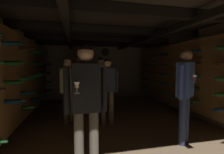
# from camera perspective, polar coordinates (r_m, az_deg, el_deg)

# --- Properties ---
(ground_plane) EXTENTS (8.40, 8.40, 0.00)m
(ground_plane) POSITION_cam_1_polar(r_m,az_deg,el_deg) (4.20, 0.43, -15.60)
(ground_plane) COLOR #8C7051
(room_shell) EXTENTS (4.72, 6.52, 2.41)m
(room_shell) POSITION_cam_1_polar(r_m,az_deg,el_deg) (4.22, -0.38, 4.14)
(room_shell) COLOR gray
(room_shell) RESTS_ON ground_plane
(wine_crate_stack) EXTENTS (0.52, 0.35, 0.90)m
(wine_crate_stack) POSITION_cam_1_polar(r_m,az_deg,el_deg) (5.87, -4.14, -5.39)
(wine_crate_stack) COLOR brown
(wine_crate_stack) RESTS_ON ground_plane
(display_bottle) EXTENTS (0.08, 0.08, 0.35)m
(display_bottle) POSITION_cam_1_polar(r_m,az_deg,el_deg) (5.80, -5.12, 0.32)
(display_bottle) COLOR #194723
(display_bottle) RESTS_ON wine_crate_stack
(person_host_center) EXTENTS (0.54, 0.33, 1.58)m
(person_host_center) POSITION_cam_1_polar(r_m,az_deg,el_deg) (3.89, -1.61, -2.84)
(person_host_center) COLOR brown
(person_host_center) RESTS_ON ground_plane
(person_guest_near_left) EXTENTS (0.54, 0.34, 1.68)m
(person_guest_near_left) POSITION_cam_1_polar(r_m,az_deg,el_deg) (2.09, -9.01, -6.97)
(person_guest_near_left) COLOR #4C473D
(person_guest_near_left) RESTS_ON ground_plane
(person_guest_mid_left) EXTENTS (0.37, 0.46, 1.57)m
(person_guest_mid_left) POSITION_cam_1_polar(r_m,az_deg,el_deg) (4.11, -15.08, -2.69)
(person_guest_mid_left) COLOR brown
(person_guest_mid_left) RESTS_ON ground_plane
(person_guest_far_left) EXTENTS (0.54, 0.35, 1.74)m
(person_guest_far_left) POSITION_cam_1_polar(r_m,az_deg,el_deg) (5.19, -11.32, 0.09)
(person_guest_far_left) COLOR #232D4C
(person_guest_far_left) RESTS_ON ground_plane
(person_guest_near_right) EXTENTS (0.45, 0.44, 1.71)m
(person_guest_near_right) POSITION_cam_1_polar(r_m,az_deg,el_deg) (3.21, 24.03, -2.97)
(person_guest_near_right) COLOR #232D4C
(person_guest_near_right) RESTS_ON ground_plane
(person_guest_rear_center) EXTENTS (0.53, 0.33, 1.67)m
(person_guest_rear_center) POSITION_cam_1_polar(r_m,az_deg,el_deg) (5.16, -4.03, -0.45)
(person_guest_rear_center) COLOR #2D2D33
(person_guest_rear_center) RESTS_ON ground_plane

